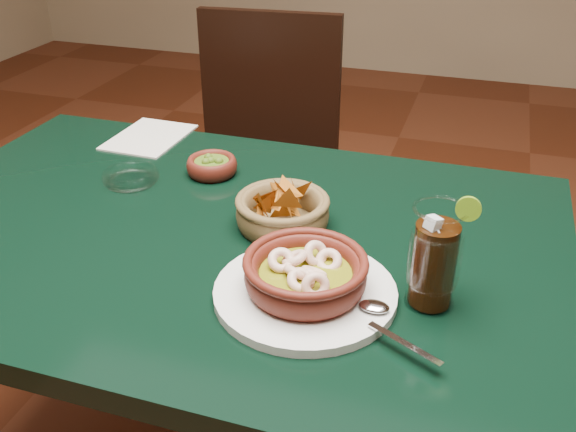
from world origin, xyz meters
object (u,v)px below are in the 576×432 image
(dining_table, at_px, (219,275))
(dining_chair, at_px, (260,169))
(cola_drink, at_px, (435,258))
(shrimp_plate, at_px, (306,278))
(chip_basket, at_px, (282,211))

(dining_table, xyz_separation_m, dining_chair, (-0.18, 0.71, -0.13))
(cola_drink, bearing_deg, dining_chair, 124.84)
(dining_table, height_order, dining_chair, dining_chair)
(shrimp_plate, height_order, chip_basket, chip_basket)
(dining_chair, bearing_deg, cola_drink, -55.16)
(chip_basket, height_order, cola_drink, cola_drink)
(dining_chair, bearing_deg, shrimp_plate, -65.50)
(dining_table, relative_size, shrimp_plate, 3.45)
(cola_drink, bearing_deg, dining_table, 165.35)
(shrimp_plate, distance_m, cola_drink, 0.19)
(dining_table, xyz_separation_m, cola_drink, (0.38, -0.10, 0.18))
(chip_basket, relative_size, cola_drink, 1.09)
(dining_chair, height_order, chip_basket, dining_chair)
(shrimp_plate, relative_size, chip_basket, 1.77)
(dining_chair, bearing_deg, dining_table, -75.65)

